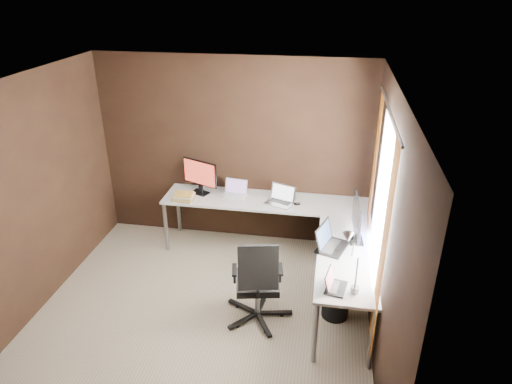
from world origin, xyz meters
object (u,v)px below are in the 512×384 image
monitor_left (200,175)px  laptop_silver (281,199)px  office_chair (258,296)px  wastebasket (335,303)px  monitor_right (357,218)px  laptop_black_big (329,242)px  laptop_black_small (334,285)px  laptop_white (235,192)px  desk_lamp (351,254)px  book_stack (184,197)px  drawer_pedestal (337,249)px

monitor_left → laptop_silver: bearing=17.0°
office_chair → wastebasket: 0.85m
monitor_right → laptop_silver: 1.22m
laptop_black_big → wastebasket: laptop_black_big is taller
laptop_black_small → wastebasket: 0.78m
laptop_white → laptop_black_big: (1.26, -1.07, 0.01)m
laptop_black_big → wastebasket: (0.11, -0.22, -0.62)m
desk_lamp → monitor_left: bearing=142.1°
laptop_white → book_stack: size_ratio=1.13×
laptop_black_big → laptop_black_small: laptop_black_big is taller
laptop_black_small → desk_lamp: bearing=-64.6°
laptop_silver → book_stack: size_ratio=1.37×
monitor_left → laptop_black_small: size_ratio=1.75×
monitor_right → laptop_silver: (-0.91, 0.78, -0.23)m
laptop_white → office_chair: bearing=-61.2°
monitor_left → office_chair: monitor_left is taller
monitor_left → laptop_black_small: (1.78, -1.78, -0.22)m
book_stack → office_chair: bearing=-46.5°
laptop_white → laptop_silver: 0.63m
laptop_black_small → wastebasket: (0.06, 0.50, -0.60)m
office_chair → laptop_silver: bearing=75.6°
laptop_silver → office_chair: (-0.07, -1.37, -0.48)m
monitor_left → desk_lamp: size_ratio=0.85×
laptop_black_small → book_stack: (-1.94, 1.54, 0.00)m
book_stack → monitor_left: bearing=56.4°
drawer_pedestal → monitor_right: 0.86m
monitor_right → wastebasket: bearing=154.0°
laptop_black_big → laptop_silver: bearing=52.6°
laptop_black_small → drawer_pedestal: bearing=8.3°
monitor_left → laptop_black_big: bearing=-8.9°
drawer_pedestal → laptop_black_big: 0.82m
laptop_black_big → laptop_black_small: size_ratio=1.61×
monitor_left → laptop_black_big: monitor_left is taller
laptop_silver → wastebasket: laptop_silver is taller
laptop_black_small → office_chair: (-0.77, 0.30, -0.47)m
laptop_silver → book_stack: (-1.25, -0.13, -0.01)m
wastebasket → laptop_silver: bearing=122.6°
monitor_left → laptop_black_small: bearing=-22.1°
laptop_black_big → office_chair: bearing=139.1°
drawer_pedestal → monitor_right: (0.16, -0.47, 0.71)m
monitor_left → book_stack: monitor_left is taller
monitor_right → desk_lamp: (-0.09, -0.86, 0.09)m
office_chair → wastebasket: size_ratio=3.07×
desk_lamp → laptop_white: bearing=134.0°
monitor_right → wastebasket: (-0.16, -0.40, -0.84)m
laptop_black_big → drawer_pedestal: bearing=9.3°
desk_lamp → office_chair: size_ratio=0.57×
laptop_silver → laptop_black_small: bearing=-47.3°
office_chair → laptop_black_small: bearing=-32.9°
book_stack → laptop_black_big: bearing=-23.8°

